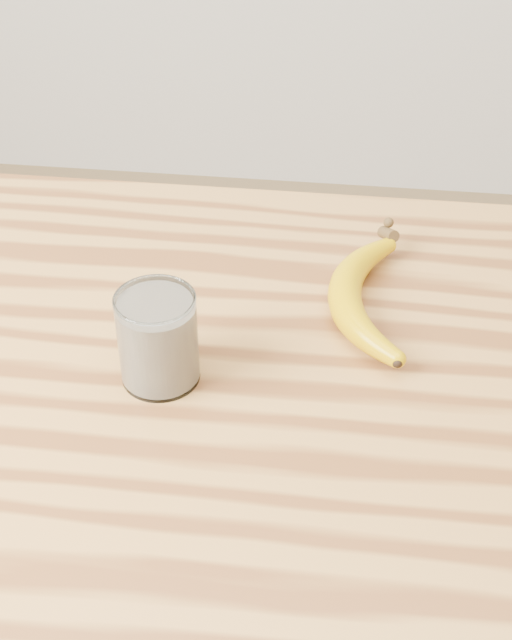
# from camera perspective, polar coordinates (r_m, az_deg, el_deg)

# --- Properties ---
(table) EXTENTS (1.20, 0.80, 0.90)m
(table) POSITION_cam_1_polar(r_m,az_deg,el_deg) (1.03, -0.36, -9.35)
(table) COLOR #B27A3A
(table) RESTS_ON ground
(smoothie_glass) EXTENTS (0.08, 0.08, 0.10)m
(smoothie_glass) POSITION_cam_1_polar(r_m,az_deg,el_deg) (0.92, -6.29, -1.24)
(smoothie_glass) COLOR white
(smoothie_glass) RESTS_ON table
(banana) EXTENTS (0.13, 0.33, 0.04)m
(banana) POSITION_cam_1_polar(r_m,az_deg,el_deg) (1.03, 5.62, 1.58)
(banana) COLOR #C79800
(banana) RESTS_ON table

